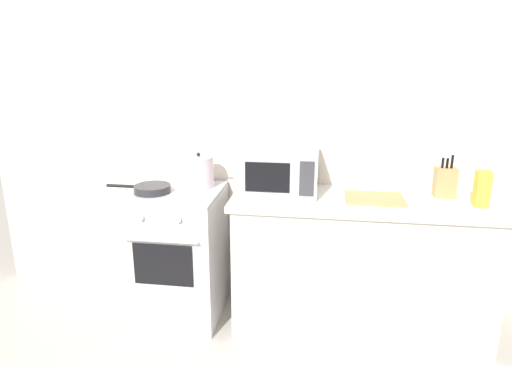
# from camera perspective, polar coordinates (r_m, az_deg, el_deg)

# --- Properties ---
(back_wall) EXTENTS (4.40, 0.10, 2.50)m
(back_wall) POSITION_cam_1_polar(r_m,az_deg,el_deg) (3.18, 2.72, 6.09)
(back_wall) COLOR silver
(back_wall) RESTS_ON ground_plane
(lower_cabinet_right) EXTENTS (1.64, 0.56, 0.88)m
(lower_cabinet_right) POSITION_cam_1_polar(r_m,az_deg,el_deg) (3.10, 13.14, -10.43)
(lower_cabinet_right) COLOR beige
(lower_cabinet_right) RESTS_ON ground_plane
(countertop_right) EXTENTS (1.70, 0.60, 0.04)m
(countertop_right) POSITION_cam_1_polar(r_m,az_deg,el_deg) (2.92, 13.71, -2.33)
(countertop_right) COLOR beige
(countertop_right) RESTS_ON lower_cabinet_right
(stove) EXTENTS (0.60, 0.64, 0.92)m
(stove) POSITION_cam_1_polar(r_m,az_deg,el_deg) (3.20, -9.96, -8.92)
(stove) COLOR silver
(stove) RESTS_ON ground_plane
(stock_pot) EXTENTS (0.29, 0.21, 0.24)m
(stock_pot) POSITION_cam_1_polar(r_m,az_deg,el_deg) (3.09, -7.34, 1.47)
(stock_pot) COLOR silver
(stock_pot) RESTS_ON stove
(frying_pan) EXTENTS (0.44, 0.24, 0.05)m
(frying_pan) POSITION_cam_1_polar(r_m,az_deg,el_deg) (3.04, -13.30, -0.72)
(frying_pan) COLOR #28282B
(frying_pan) RESTS_ON stove
(microwave) EXTENTS (0.50, 0.37, 0.30)m
(microwave) POSITION_cam_1_polar(r_m,az_deg,el_deg) (2.93, 3.06, 1.62)
(microwave) COLOR silver
(microwave) RESTS_ON countertop_right
(cutting_board) EXTENTS (0.36, 0.26, 0.02)m
(cutting_board) POSITION_cam_1_polar(r_m,az_deg,el_deg) (2.90, 14.99, -1.93)
(cutting_board) COLOR tan
(cutting_board) RESTS_ON countertop_right
(knife_block) EXTENTS (0.13, 0.10, 0.28)m
(knife_block) POSITION_cam_1_polar(r_m,az_deg,el_deg) (3.10, 23.15, 0.12)
(knife_block) COLOR tan
(knife_block) RESTS_ON countertop_right
(pasta_box) EXTENTS (0.08, 0.08, 0.22)m
(pasta_box) POSITION_cam_1_polar(r_m,az_deg,el_deg) (2.99, 27.08, -0.67)
(pasta_box) COLOR gold
(pasta_box) RESTS_ON countertop_right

